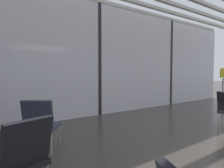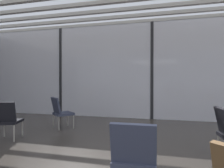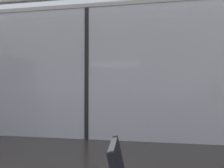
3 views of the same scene
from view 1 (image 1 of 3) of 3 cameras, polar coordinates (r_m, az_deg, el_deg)
The scene contains 7 objects.
glass_curtain_wall at distance 6.35m, azimuth -3.59°, elevation 6.75°, with size 14.00×0.08×3.38m, color silver.
window_mullion_1 at distance 6.35m, azimuth -3.59°, elevation 6.75°, with size 0.10×0.12×3.38m, color black.
window_mullion_2 at distance 8.80m, azimuth 15.78°, elevation 5.62°, with size 0.10×0.12×3.38m, color black.
parked_airplane at distance 11.81m, azimuth -14.67°, elevation 6.31°, with size 11.76×3.94×3.94m.
lounge_chair_2 at distance 3.57m, azimuth -18.99°, elevation -9.87°, with size 0.71×0.71×0.87m.
lounge_chair_6 at distance 2.26m, azimuth -23.93°, elevation -17.64°, with size 0.61×0.64×0.87m.
info_sign at distance 8.00m, azimuth 28.19°, elevation -1.62°, with size 0.44×0.32×1.44m.
Camera 1 is at (-3.54, -0.06, 1.28)m, focal length 33.25 mm.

